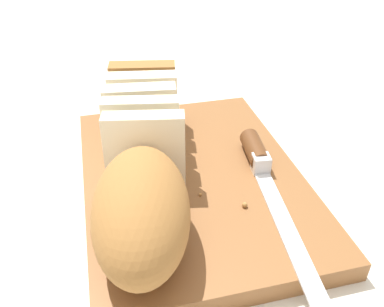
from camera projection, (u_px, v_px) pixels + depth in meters
name	position (u px, v px, depth m)	size (l,w,h in m)	color
ground_plane	(192.00, 188.00, 0.54)	(3.00, 3.00, 0.00)	silver
cutting_board	(192.00, 181.00, 0.53)	(0.37, 0.27, 0.02)	brown
bread_loaf	(142.00, 165.00, 0.46)	(0.36, 0.14, 0.10)	#996633
bread_knife	(261.00, 165.00, 0.52)	(0.28, 0.05, 0.03)	silver
crumb_near_knife	(182.00, 161.00, 0.54)	(0.01, 0.01, 0.01)	#A8753D
crumb_near_loaf	(245.00, 205.00, 0.47)	(0.01, 0.01, 0.01)	#A8753D
crumb_stray_left	(204.00, 194.00, 0.49)	(0.00, 0.00, 0.00)	#A8753D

